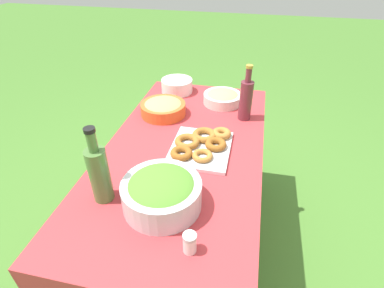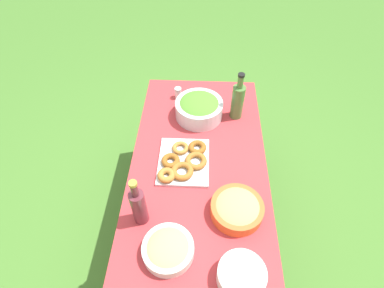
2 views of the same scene
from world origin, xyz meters
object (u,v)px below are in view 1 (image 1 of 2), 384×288
(donut_platter, at_px, (201,145))
(plate_stack, at_px, (177,86))
(pasta_bowl, at_px, (222,97))
(olive_oil_bottle, at_px, (99,173))
(bread_bowl, at_px, (163,107))
(wine_bottle, at_px, (246,99))
(salad_bowl, at_px, (162,192))

(donut_platter, relative_size, plate_stack, 1.70)
(pasta_bowl, height_order, olive_oil_bottle, olive_oil_bottle)
(donut_platter, xyz_separation_m, bread_bowl, (0.29, 0.28, 0.02))
(plate_stack, relative_size, wine_bottle, 0.65)
(wine_bottle, bearing_deg, olive_oil_bottle, 146.71)
(salad_bowl, distance_m, bread_bowl, 0.71)
(plate_stack, bearing_deg, donut_platter, -155.23)
(salad_bowl, relative_size, plate_stack, 1.48)
(salad_bowl, xyz_separation_m, wine_bottle, (0.73, -0.25, 0.05))
(salad_bowl, xyz_separation_m, pasta_bowl, (0.89, -0.11, -0.03))
(wine_bottle, bearing_deg, plate_stack, 60.32)
(wine_bottle, bearing_deg, donut_platter, 152.05)
(donut_platter, bearing_deg, bread_bowl, 43.83)
(pasta_bowl, distance_m, bread_bowl, 0.37)
(wine_bottle, bearing_deg, salad_bowl, 160.91)
(plate_stack, bearing_deg, pasta_bowl, -107.94)
(bread_bowl, bearing_deg, salad_bowl, -163.47)
(donut_platter, bearing_deg, olive_oil_bottle, 142.68)
(donut_platter, distance_m, olive_oil_bottle, 0.52)
(pasta_bowl, xyz_separation_m, donut_platter, (-0.50, 0.04, -0.02))
(plate_stack, xyz_separation_m, olive_oil_bottle, (-1.00, 0.03, 0.08))
(olive_oil_bottle, relative_size, wine_bottle, 1.04)
(donut_platter, height_order, wine_bottle, wine_bottle)
(donut_platter, bearing_deg, wine_bottle, -27.95)
(donut_platter, relative_size, bread_bowl, 1.34)
(olive_oil_bottle, xyz_separation_m, bread_bowl, (0.69, -0.03, -0.08))
(salad_bowl, relative_size, olive_oil_bottle, 0.93)
(bread_bowl, bearing_deg, plate_stack, 0.06)
(plate_stack, distance_m, wine_bottle, 0.53)
(salad_bowl, distance_m, pasta_bowl, 0.90)
(bread_bowl, bearing_deg, pasta_bowl, -56.01)
(olive_oil_bottle, relative_size, bread_bowl, 1.25)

